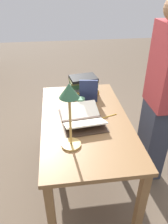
{
  "coord_description": "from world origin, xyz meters",
  "views": [
    {
      "loc": [
        -1.6,
        0.22,
        1.85
      ],
      "look_at": [
        -0.01,
        0.01,
        0.86
      ],
      "focal_mm": 35.0,
      "sensor_mm": 36.0,
      "label": 1
    }
  ],
  "objects_px": {
    "book_stack_tall": "(83,85)",
    "pencil": "(109,116)",
    "reading_lamp": "(69,102)",
    "book_standing_upright": "(89,91)",
    "open_book": "(82,118)",
    "coffee_mug": "(81,103)",
    "person_reader": "(160,102)"
  },
  "relations": [
    {
      "from": "open_book",
      "to": "coffee_mug",
      "type": "height_order",
      "value": "coffee_mug"
    },
    {
      "from": "reading_lamp",
      "to": "book_stack_tall",
      "type": "bearing_deg",
      "value": -13.4
    },
    {
      "from": "pencil",
      "to": "person_reader",
      "type": "distance_m",
      "value": 0.49
    },
    {
      "from": "book_standing_upright",
      "to": "pencil",
      "type": "height_order",
      "value": "book_standing_upright"
    },
    {
      "from": "book_standing_upright",
      "to": "person_reader",
      "type": "xyz_separation_m",
      "value": [
        -0.27,
        -0.62,
        -0.02
      ]
    },
    {
      "from": "book_stack_tall",
      "to": "coffee_mug",
      "type": "bearing_deg",
      "value": 168.32
    },
    {
      "from": "open_book",
      "to": "pencil",
      "type": "xyz_separation_m",
      "value": [
        0.03,
        -0.25,
        -0.02
      ]
    },
    {
      "from": "open_book",
      "to": "pencil",
      "type": "distance_m",
      "value": 0.25
    },
    {
      "from": "reading_lamp",
      "to": "book_standing_upright",
      "type": "bearing_deg",
      "value": -19.39
    },
    {
      "from": "book_standing_upright",
      "to": "coffee_mug",
      "type": "bearing_deg",
      "value": 146.47
    },
    {
      "from": "open_book",
      "to": "person_reader",
      "type": "distance_m",
      "value": 0.74
    },
    {
      "from": "reading_lamp",
      "to": "person_reader",
      "type": "bearing_deg",
      "value": -65.75
    },
    {
      "from": "reading_lamp",
      "to": "coffee_mug",
      "type": "relative_size",
      "value": 4.95
    },
    {
      "from": "book_stack_tall",
      "to": "pencil",
      "type": "height_order",
      "value": "book_stack_tall"
    },
    {
      "from": "book_stack_tall",
      "to": "book_standing_upright",
      "type": "relative_size",
      "value": 1.38
    },
    {
      "from": "reading_lamp",
      "to": "pencil",
      "type": "relative_size",
      "value": 3.17
    },
    {
      "from": "reading_lamp",
      "to": "person_reader",
      "type": "height_order",
      "value": "person_reader"
    },
    {
      "from": "book_standing_upright",
      "to": "person_reader",
      "type": "bearing_deg",
      "value": -105.09
    },
    {
      "from": "book_stack_tall",
      "to": "person_reader",
      "type": "relative_size",
      "value": 0.18
    },
    {
      "from": "book_stack_tall",
      "to": "reading_lamp",
      "type": "relative_size",
      "value": 0.64
    },
    {
      "from": "book_standing_upright",
      "to": "reading_lamp",
      "type": "bearing_deg",
      "value": 168.68
    },
    {
      "from": "open_book",
      "to": "reading_lamp",
      "type": "bearing_deg",
      "value": 153.03
    },
    {
      "from": "open_book",
      "to": "person_reader",
      "type": "xyz_separation_m",
      "value": [
        0.07,
        -0.73,
        0.07
      ]
    },
    {
      "from": "pencil",
      "to": "book_stack_tall",
      "type": "bearing_deg",
      "value": 18.3
    },
    {
      "from": "book_standing_upright",
      "to": "pencil",
      "type": "xyz_separation_m",
      "value": [
        -0.3,
        -0.14,
        -0.11
      ]
    },
    {
      "from": "book_stack_tall",
      "to": "person_reader",
      "type": "xyz_separation_m",
      "value": [
        -0.47,
        -0.65,
        0.0
      ]
    },
    {
      "from": "reading_lamp",
      "to": "pencil",
      "type": "distance_m",
      "value": 0.63
    },
    {
      "from": "book_stack_tall",
      "to": "pencil",
      "type": "xyz_separation_m",
      "value": [
        -0.5,
        -0.17,
        -0.09
      ]
    },
    {
      "from": "reading_lamp",
      "to": "coffee_mug",
      "type": "distance_m",
      "value": 0.65
    },
    {
      "from": "book_stack_tall",
      "to": "reading_lamp",
      "type": "distance_m",
      "value": 0.92
    },
    {
      "from": "coffee_mug",
      "to": "person_reader",
      "type": "bearing_deg",
      "value": -103.23
    },
    {
      "from": "coffee_mug",
      "to": "pencil",
      "type": "bearing_deg",
      "value": -131.49
    }
  ]
}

